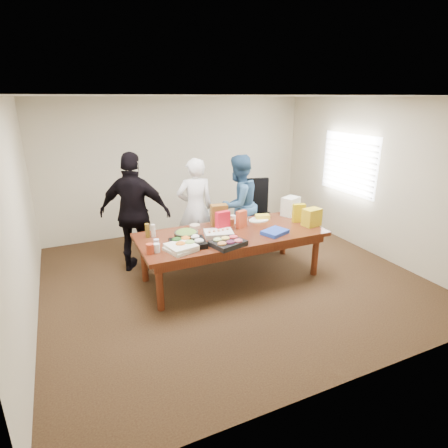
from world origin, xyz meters
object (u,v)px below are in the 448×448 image
sheet_cake (219,233)px  conference_table (231,255)px  office_chair (260,216)px  salad_bowl (186,236)px  person_right (238,205)px  person_center (195,208)px

sheet_cake → conference_table: bearing=24.0°
office_chair → salad_bowl: (-1.73, -0.87, 0.20)m
conference_table → person_right: 1.18m
office_chair → sheet_cake: (-1.25, -0.94, 0.18)m
person_center → person_right: size_ratio=0.99×
person_right → sheet_cake: person_right is taller
office_chair → sheet_cake: size_ratio=2.95×
office_chair → person_right: (-0.46, 0.00, 0.27)m
salad_bowl → person_right: bearing=34.6°
conference_table → office_chair: bearing=41.3°
office_chair → person_right: bearing=-168.2°
person_center → salad_bowl: 1.16m
person_right → person_center: bearing=-32.9°
office_chair → person_center: person_center is taller
office_chair → person_center: (-1.21, 0.16, 0.26)m
salad_bowl → sheet_cake: bearing=-7.7°
office_chair → person_right: person_right is taller
person_center → salad_bowl: size_ratio=5.01×
office_chair → sheet_cake: office_chair is taller
office_chair → sheet_cake: 1.58m
person_right → salad_bowl: (-1.27, -0.88, -0.08)m
conference_table → office_chair: 1.38m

